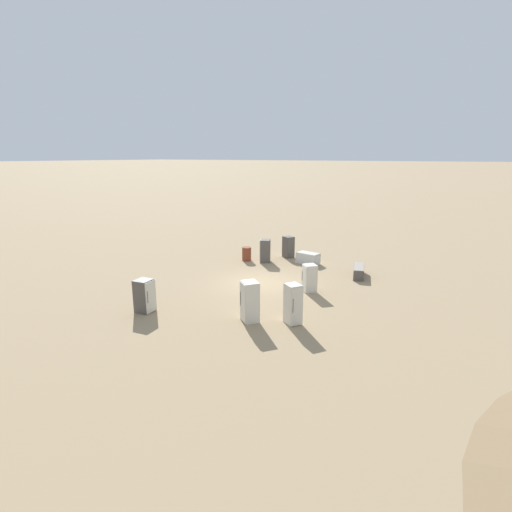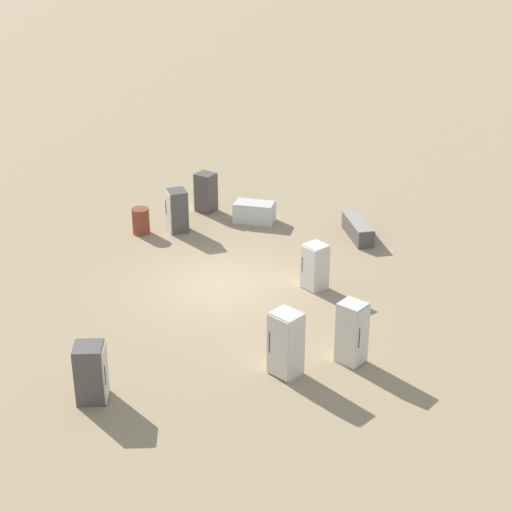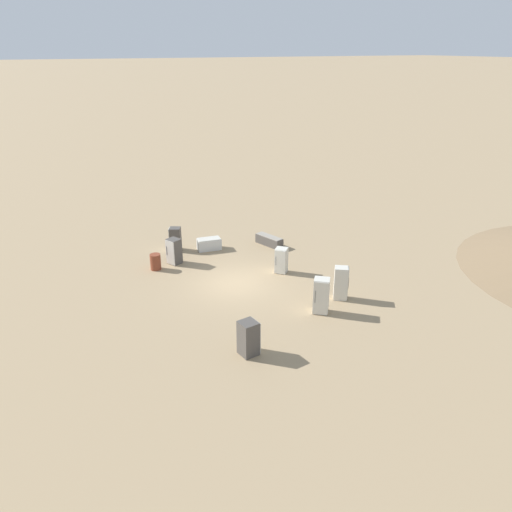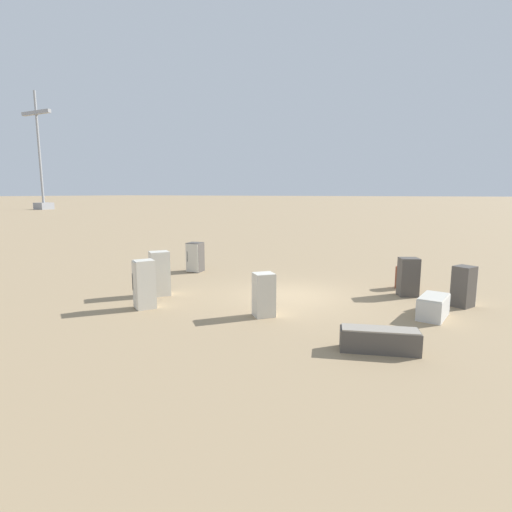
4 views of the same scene
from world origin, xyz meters
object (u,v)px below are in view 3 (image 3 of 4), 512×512
at_px(discarded_fridge_1, 321,296).
at_px(discarded_fridge_4, 175,239).
at_px(discarded_fridge_3, 269,241).
at_px(discarded_fridge_7, 341,283).
at_px(rusty_barrel, 156,262).
at_px(discarded_fridge_2, 249,338).
at_px(discarded_fridge_5, 174,251).
at_px(discarded_fridge_6, 209,244).
at_px(discarded_fridge_0, 281,260).

relative_size(discarded_fridge_1, discarded_fridge_4, 1.20).
relative_size(discarded_fridge_3, discarded_fridge_7, 1.20).
bearing_deg(discarded_fridge_3, rusty_barrel, -14.06).
bearing_deg(discarded_fridge_3, discarded_fridge_2, 40.85).
xyz_separation_m(discarded_fridge_3, discarded_fridge_5, (-0.02, 6.22, 0.44)).
xyz_separation_m(discarded_fridge_1, discarded_fridge_2, (-1.55, 4.53, -0.12)).
bearing_deg(rusty_barrel, discarded_fridge_3, -87.28).
bearing_deg(discarded_fridge_3, discarded_fridge_7, 71.16).
height_order(discarded_fridge_1, discarded_fridge_5, discarded_fridge_1).
bearing_deg(discarded_fridge_5, rusty_barrel, 80.89).
height_order(discarded_fridge_2, discarded_fridge_5, discarded_fridge_5).
xyz_separation_m(discarded_fridge_1, discarded_fridge_3, (8.65, -1.93, -0.56)).
relative_size(discarded_fridge_5, discarded_fridge_6, 0.98).
xyz_separation_m(discarded_fridge_3, discarded_fridge_4, (1.90, 5.51, 0.42)).
distance_m(discarded_fridge_3, discarded_fridge_6, 3.79).
bearing_deg(discarded_fridge_6, discarded_fridge_7, 28.84).
distance_m(discarded_fridge_1, discarded_fridge_7, 1.80).
relative_size(discarded_fridge_0, discarded_fridge_5, 0.95).
bearing_deg(discarded_fridge_7, discarded_fridge_3, -147.71).
height_order(discarded_fridge_6, discarded_fridge_7, discarded_fridge_7).
bearing_deg(discarded_fridge_4, rusty_barrel, 167.81).
height_order(discarded_fridge_6, rusty_barrel, rusty_barrel).
distance_m(discarded_fridge_2, discarded_fridge_6, 11.59).
height_order(discarded_fridge_2, rusty_barrel, discarded_fridge_2).
relative_size(discarded_fridge_1, discarded_fridge_5, 1.16).
bearing_deg(discarded_fridge_3, discarded_fridge_1, 60.63).
relative_size(discarded_fridge_1, discarded_fridge_7, 1.02).
relative_size(discarded_fridge_0, discarded_fridge_7, 0.84).
bearing_deg(discarded_fridge_2, discarded_fridge_1, 101.18).
bearing_deg(discarded_fridge_0, rusty_barrel, 14.57).
xyz_separation_m(discarded_fridge_5, discarded_fridge_6, (1.06, -2.58, -0.39)).
height_order(discarded_fridge_0, discarded_fridge_1, discarded_fridge_1).
xyz_separation_m(discarded_fridge_0, discarded_fridge_6, (4.92, 2.29, -0.35)).
bearing_deg(discarded_fridge_6, discarded_fridge_0, 33.26).
distance_m(discarded_fridge_1, discarded_fridge_3, 8.88).
distance_m(discarded_fridge_3, rusty_barrel, 7.44).
bearing_deg(discarded_fridge_3, discarded_fridge_5, -16.63).
relative_size(discarded_fridge_4, rusty_barrel, 1.59).
relative_size(discarded_fridge_4, discarded_fridge_7, 0.85).
bearing_deg(rusty_barrel, discarded_fridge_2, -174.40).
bearing_deg(discarded_fridge_3, discarded_fridge_6, -32.73).
relative_size(discarded_fridge_1, discarded_fridge_6, 1.14).
relative_size(discarded_fridge_2, rusty_barrel, 1.64).
relative_size(discarded_fridge_6, discarded_fridge_7, 0.90).
distance_m(discarded_fridge_3, discarded_fridge_4, 5.84).
distance_m(discarded_fridge_6, rusty_barrel, 4.04).
bearing_deg(discarded_fridge_2, discarded_fridge_7, 102.47).
bearing_deg(discarded_fridge_3, discarded_fridge_4, -35.78).
xyz_separation_m(discarded_fridge_4, discarded_fridge_7, (-9.83, -5.22, 0.12)).
bearing_deg(discarded_fridge_1, discarded_fridge_7, -117.96).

